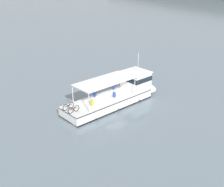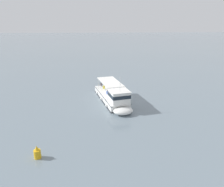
# 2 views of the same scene
# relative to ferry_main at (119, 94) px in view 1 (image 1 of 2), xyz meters

# --- Properties ---
(ground_plane) EXTENTS (400.00, 400.00, 0.00)m
(ground_plane) POSITION_rel_ferry_main_xyz_m (-0.04, -0.66, -1.02)
(ground_plane) COLOR slate
(ferry_main) EXTENTS (5.96, 13.07, 5.32)m
(ferry_main) POSITION_rel_ferry_main_xyz_m (0.00, 0.00, 0.00)
(ferry_main) COLOR white
(ferry_main) RESTS_ON ground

